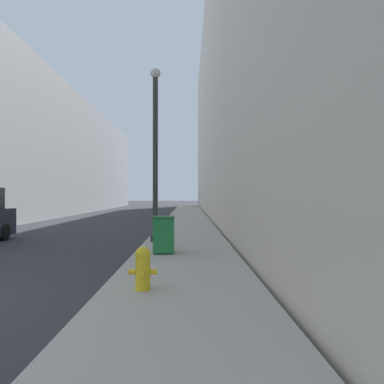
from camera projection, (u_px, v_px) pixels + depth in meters
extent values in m
cube|color=#ADA89E|center=(187.00, 222.00, 23.39)|extent=(2.94, 60.00, 0.15)
cube|color=beige|center=(278.00, 98.00, 31.51)|extent=(12.00, 60.00, 19.86)
cylinder|color=yellow|center=(143.00, 273.00, 6.50)|extent=(0.26, 0.26, 0.57)
sphere|color=yellow|center=(143.00, 254.00, 6.51)|extent=(0.27, 0.27, 0.27)
cylinder|color=yellow|center=(143.00, 250.00, 6.51)|extent=(0.07, 0.07, 0.06)
cylinder|color=yellow|center=(141.00, 274.00, 6.31)|extent=(0.11, 0.12, 0.11)
cylinder|color=yellow|center=(132.00, 272.00, 6.50)|extent=(0.12, 0.09, 0.09)
cylinder|color=yellow|center=(154.00, 272.00, 6.50)|extent=(0.12, 0.09, 0.09)
cube|color=#1E7538|center=(164.00, 235.00, 10.59)|extent=(0.57, 0.61, 0.93)
cube|color=#16572A|center=(164.00, 218.00, 10.60)|extent=(0.59, 0.63, 0.08)
cylinder|color=black|center=(156.00, 249.00, 10.85)|extent=(0.05, 0.16, 0.16)
cylinder|color=black|center=(173.00, 249.00, 10.85)|extent=(0.05, 0.16, 0.16)
cylinder|color=#2D332D|center=(155.00, 238.00, 13.15)|extent=(0.34, 0.34, 0.25)
cylinder|color=#2D332D|center=(155.00, 159.00, 13.17)|extent=(0.18, 0.18, 5.80)
sphere|color=silver|center=(155.00, 73.00, 13.19)|extent=(0.36, 0.36, 0.36)
cylinder|color=black|center=(4.00, 232.00, 14.69)|extent=(0.24, 0.64, 0.64)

